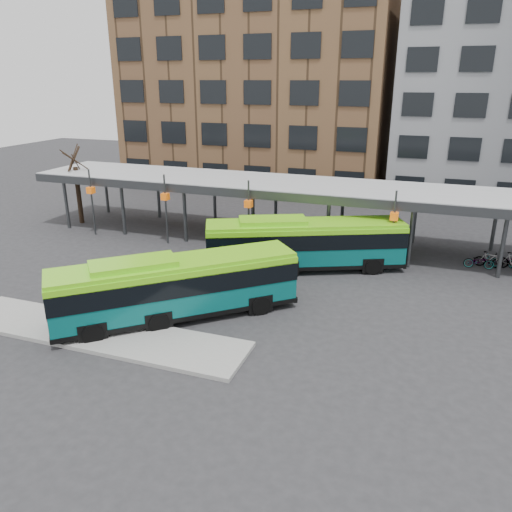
{
  "coord_description": "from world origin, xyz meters",
  "views": [
    {
      "loc": [
        7.87,
        -19.26,
        10.85
      ],
      "look_at": [
        -0.64,
        4.52,
        1.8
      ],
      "focal_mm": 35.0,
      "sensor_mm": 36.0,
      "label": 1
    }
  ],
  "objects": [
    {
      "name": "building_brick",
      "position": [
        -10.0,
        32.0,
        11.0
      ],
      "size": [
        26.0,
        14.0,
        22.0
      ],
      "primitive_type": "cube",
      "color": "brown",
      "rests_on": "ground"
    },
    {
      "name": "boarding_island",
      "position": [
        -5.5,
        -3.0,
        0.09
      ],
      "size": [
        14.0,
        3.0,
        0.18
      ],
      "primitive_type": "cube",
      "color": "gray",
      "rests_on": "ground"
    },
    {
      "name": "canopy",
      "position": [
        -0.06,
        12.87,
        3.91
      ],
      "size": [
        40.0,
        6.53,
        4.8
      ],
      "color": "#999B9E",
      "rests_on": "ground"
    },
    {
      "name": "bus_front",
      "position": [
        -2.94,
        -0.26,
        1.64
      ],
      "size": [
        10.18,
        9.4,
        3.15
      ],
      "rotation": [
        0.0,
        0.0,
        0.72
      ],
      "color": "#075554",
      "rests_on": "ground"
    },
    {
      "name": "bus_rear",
      "position": [
        1.12,
        8.04,
        1.66
      ],
      "size": [
        11.58,
        7.02,
        3.2
      ],
      "rotation": [
        0.0,
        0.0,
        0.42
      ],
      "color": "#075554",
      "rests_on": "ground"
    },
    {
      "name": "pedestrian",
      "position": [
        -6.98,
        -3.9,
        0.95
      ],
      "size": [
        0.46,
        0.64,
        1.52
      ],
      "rotation": [
        0.0,
        0.0,
        1.39
      ],
      "color": "black",
      "rests_on": "boarding_island"
    },
    {
      "name": "tree",
      "position": [
        -18.0,
        12.0,
        2.43
      ],
      "size": [
        1.64,
        1.64,
        5.6
      ],
      "color": "black",
      "rests_on": "ground"
    },
    {
      "name": "ground",
      "position": [
        0.0,
        0.0,
        0.0
      ],
      "size": [
        120.0,
        120.0,
        0.0
      ],
      "primitive_type": "plane",
      "color": "#28282B",
      "rests_on": "ground"
    }
  ]
}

